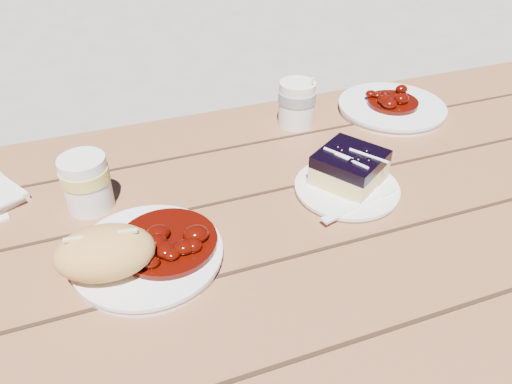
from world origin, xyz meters
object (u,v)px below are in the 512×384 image
object	(u,v)px
main_plate	(148,256)
coffee_cup	(297,104)
dessert_plate	(347,189)
blueberry_cake	(350,167)
second_cup	(87,183)
second_plate	(392,108)
picnic_table	(279,291)
bread_roll	(105,253)

from	to	relation	value
main_plate	coffee_cup	distance (m)	0.47
main_plate	dessert_plate	size ratio (longest dim) A/B	1.22
blueberry_cake	second_cup	xyz separation A→B (m)	(-0.42, 0.09, 0.01)
second_plate	second_cup	world-z (taller)	second_cup
main_plate	second_cup	distance (m)	0.18
picnic_table	dessert_plate	distance (m)	0.22
second_plate	blueberry_cake	bearing A→B (deg)	-136.35
main_plate	dessert_plate	world-z (taller)	main_plate
dessert_plate	blueberry_cake	distance (m)	0.04
picnic_table	second_cup	xyz separation A→B (m)	(-0.28, 0.14, 0.21)
dessert_plate	coffee_cup	xyz separation A→B (m)	(0.02, 0.25, 0.04)
picnic_table	dessert_plate	world-z (taller)	dessert_plate
dessert_plate	second_plate	bearing A→B (deg)	44.34
main_plate	dessert_plate	distance (m)	0.35
picnic_table	blueberry_cake	bearing A→B (deg)	19.83
main_plate	bread_roll	distance (m)	0.07
bread_roll	dessert_plate	distance (m)	0.41
main_plate	second_plate	distance (m)	0.64
main_plate	bread_roll	world-z (taller)	bread_roll
coffee_cup	blueberry_cake	bearing A→B (deg)	-91.36
blueberry_cake	main_plate	bearing A→B (deg)	157.60
picnic_table	main_plate	distance (m)	0.27
blueberry_cake	dessert_plate	bearing A→B (deg)	-156.49
bread_roll	coffee_cup	xyz separation A→B (m)	(0.42, 0.32, -0.00)
blueberry_cake	coffee_cup	xyz separation A→B (m)	(0.01, 0.23, 0.01)
picnic_table	dessert_plate	bearing A→B (deg)	15.40
dessert_plate	blueberry_cake	bearing A→B (deg)	56.31
bread_roll	coffee_cup	world-z (taller)	coffee_cup
coffee_cup	bread_roll	bearing A→B (deg)	-142.59
dessert_plate	main_plate	bearing A→B (deg)	-171.71
blueberry_cake	coffee_cup	world-z (taller)	coffee_cup
coffee_cup	second_cup	size ratio (longest dim) A/B	1.00
bread_roll	coffee_cup	size ratio (longest dim) A/B	1.44
main_plate	dessert_plate	bearing A→B (deg)	8.29
picnic_table	blueberry_cake	xyz separation A→B (m)	(0.14, 0.05, 0.20)
second_plate	picnic_table	bearing A→B (deg)	-144.19
main_plate	coffee_cup	world-z (taller)	coffee_cup
bread_roll	second_cup	distance (m)	0.18
bread_roll	picnic_table	bearing A→B (deg)	7.16
main_plate	second_cup	size ratio (longest dim) A/B	2.27
dessert_plate	second_cup	xyz separation A→B (m)	(-0.41, 0.11, 0.04)
picnic_table	main_plate	xyz separation A→B (m)	(-0.21, -0.01, 0.17)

